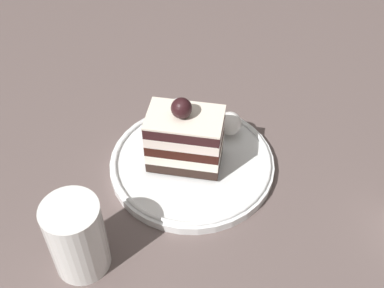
{
  "coord_description": "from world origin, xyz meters",
  "views": [
    {
      "loc": [
        0.29,
        -0.33,
        0.53
      ],
      "look_at": [
        -0.02,
        0.03,
        0.05
      ],
      "focal_mm": 45.18,
      "sensor_mm": 36.0,
      "label": 1
    }
  ],
  "objects_px": {
    "cake_slice": "(185,138)",
    "drink_glass_far": "(78,240)",
    "whipped_cream_dollop": "(230,123)",
    "fork": "(185,123)",
    "dessert_plate": "(192,163)"
  },
  "relations": [
    {
      "from": "cake_slice",
      "to": "drink_glass_far",
      "type": "relative_size",
      "value": 1.13
    },
    {
      "from": "cake_slice",
      "to": "whipped_cream_dollop",
      "type": "bearing_deg",
      "value": 82.04
    },
    {
      "from": "fork",
      "to": "drink_glass_far",
      "type": "xyz_separation_m",
      "value": [
        0.06,
        -0.26,
        0.03
      ]
    },
    {
      "from": "drink_glass_far",
      "to": "cake_slice",
      "type": "bearing_deg",
      "value": 92.49
    },
    {
      "from": "whipped_cream_dollop",
      "to": "dessert_plate",
      "type": "bearing_deg",
      "value": -94.7
    },
    {
      "from": "dessert_plate",
      "to": "fork",
      "type": "relative_size",
      "value": 2.51
    },
    {
      "from": "dessert_plate",
      "to": "cake_slice",
      "type": "relative_size",
      "value": 1.97
    },
    {
      "from": "whipped_cream_dollop",
      "to": "fork",
      "type": "distance_m",
      "value": 0.07
    },
    {
      "from": "cake_slice",
      "to": "drink_glass_far",
      "type": "distance_m",
      "value": 0.2
    },
    {
      "from": "dessert_plate",
      "to": "whipped_cream_dollop",
      "type": "bearing_deg",
      "value": 85.3
    },
    {
      "from": "cake_slice",
      "to": "whipped_cream_dollop",
      "type": "height_order",
      "value": "cake_slice"
    },
    {
      "from": "dessert_plate",
      "to": "drink_glass_far",
      "type": "height_order",
      "value": "drink_glass_far"
    },
    {
      "from": "whipped_cream_dollop",
      "to": "cake_slice",
      "type": "bearing_deg",
      "value": -97.96
    },
    {
      "from": "cake_slice",
      "to": "whipped_cream_dollop",
      "type": "xyz_separation_m",
      "value": [
        0.01,
        0.09,
        -0.03
      ]
    },
    {
      "from": "cake_slice",
      "to": "drink_glass_far",
      "type": "xyz_separation_m",
      "value": [
        0.01,
        -0.2,
        -0.01
      ]
    }
  ]
}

